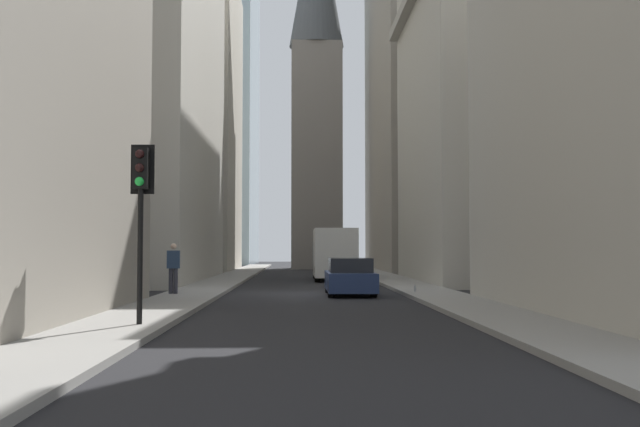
% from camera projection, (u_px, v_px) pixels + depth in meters
% --- Properties ---
extents(ground_plane, '(135.00, 135.00, 0.00)m').
position_uv_depth(ground_plane, '(313.00, 294.00, 27.93)').
color(ground_plane, black).
extents(sidewalk_right, '(90.00, 2.20, 0.14)m').
position_uv_depth(sidewalk_right, '(198.00, 292.00, 27.81)').
color(sidewalk_right, gray).
rests_on(sidewalk_right, ground_plane).
extents(sidewalk_left, '(90.00, 2.20, 0.14)m').
position_uv_depth(sidewalk_left, '(427.00, 292.00, 28.07)').
color(sidewalk_left, gray).
rests_on(sidewalk_left, ground_plane).
extents(building_left_far, '(19.10, 10.00, 30.41)m').
position_uv_depth(building_left_far, '(437.00, 82.00, 57.63)').
color(building_left_far, gray).
rests_on(building_left_far, ground_plane).
extents(building_left_midfar, '(13.74, 10.50, 19.07)m').
position_uv_depth(building_left_midfar, '(509.00, 102.00, 37.93)').
color(building_left_midfar, '#B7B2A5').
rests_on(building_left_midfar, ground_plane).
extents(building_right_far, '(12.75, 10.00, 23.30)m').
position_uv_depth(building_right_far, '(173.00, 124.00, 56.72)').
color(building_right_far, beige).
rests_on(building_right_far, ground_plane).
extents(glass_tower_distant, '(17.60, 14.00, 57.72)m').
position_uv_depth(glass_tower_distant, '(194.00, 12.00, 81.68)').
color(glass_tower_distant, '#9EB7C1').
rests_on(glass_tower_distant, ground_plane).
extents(church_spire, '(4.80, 4.80, 33.59)m').
position_uv_depth(church_spire, '(316.00, 69.00, 62.97)').
color(church_spire, gray).
rests_on(church_spire, ground_plane).
extents(delivery_truck, '(6.46, 2.25, 2.84)m').
position_uv_depth(delivery_truck, '(334.00, 254.00, 39.87)').
color(delivery_truck, silver).
rests_on(delivery_truck, ground_plane).
extents(sedan_navy, '(4.30, 1.78, 1.42)m').
position_uv_depth(sedan_navy, '(350.00, 278.00, 27.25)').
color(sedan_navy, navy).
rests_on(sedan_navy, ground_plane).
extents(traffic_light_foreground, '(0.43, 0.52, 3.95)m').
position_uv_depth(traffic_light_foreground, '(141.00, 191.00, 15.64)').
color(traffic_light_foreground, black).
rests_on(traffic_light_foreground, sidewalk_right).
extents(pedestrian, '(0.26, 0.44, 1.82)m').
position_uv_depth(pedestrian, '(173.00, 266.00, 25.93)').
color(pedestrian, '#33333D').
rests_on(pedestrian, sidewalk_right).
extents(discarded_bottle, '(0.07, 0.07, 0.27)m').
position_uv_depth(discarded_bottle, '(415.00, 289.00, 27.14)').
color(discarded_bottle, '#999EA3').
rests_on(discarded_bottle, sidewalk_left).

